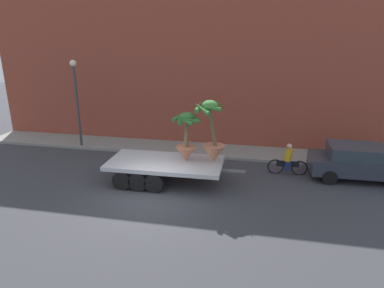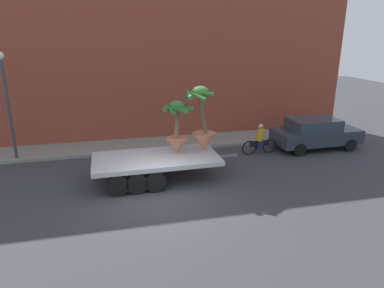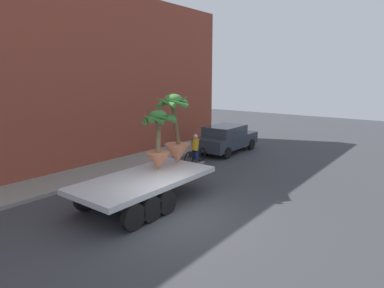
{
  "view_description": "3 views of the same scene",
  "coord_description": "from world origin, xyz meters",
  "px_view_note": "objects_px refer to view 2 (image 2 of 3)",
  "views": [
    {
      "loc": [
        4.12,
        -11.86,
        6.4
      ],
      "look_at": [
        1.27,
        1.97,
        1.77
      ],
      "focal_mm": 32.0,
      "sensor_mm": 36.0,
      "label": 1
    },
    {
      "loc": [
        -1.48,
        -11.31,
        5.79
      ],
      "look_at": [
        1.67,
        1.96,
        1.32
      ],
      "focal_mm": 32.3,
      "sensor_mm": 36.0,
      "label": 2
    },
    {
      "loc": [
        -7.16,
        -6.08,
        4.31
      ],
      "look_at": [
        2.87,
        1.82,
        1.66
      ],
      "focal_mm": 30.04,
      "sensor_mm": 36.0,
      "label": 3
    }
  ],
  "objects_px": {
    "flatbed_trailer": "(150,162)",
    "parked_car": "(315,133)",
    "cyclist": "(260,141)",
    "potted_palm_middle": "(177,129)",
    "potted_palm_rear": "(202,124)",
    "street_lamp": "(6,92)"
  },
  "relations": [
    {
      "from": "flatbed_trailer",
      "to": "parked_car",
      "type": "height_order",
      "value": "parked_car"
    },
    {
      "from": "flatbed_trailer",
      "to": "cyclist",
      "type": "distance_m",
      "value": 5.96
    },
    {
      "from": "flatbed_trailer",
      "to": "potted_palm_middle",
      "type": "xyz_separation_m",
      "value": [
        1.15,
        0.21,
        1.27
      ]
    },
    {
      "from": "potted_palm_rear",
      "to": "flatbed_trailer",
      "type": "bearing_deg",
      "value": -171.51
    },
    {
      "from": "cyclist",
      "to": "parked_car",
      "type": "bearing_deg",
      "value": 2.09
    },
    {
      "from": "street_lamp",
      "to": "potted_palm_rear",
      "type": "bearing_deg",
      "value": -21.9
    },
    {
      "from": "flatbed_trailer",
      "to": "potted_palm_middle",
      "type": "distance_m",
      "value": 1.72
    },
    {
      "from": "parked_car",
      "to": "flatbed_trailer",
      "type": "bearing_deg",
      "value": -166.61
    },
    {
      "from": "street_lamp",
      "to": "cyclist",
      "type": "bearing_deg",
      "value": -8.08
    },
    {
      "from": "flatbed_trailer",
      "to": "street_lamp",
      "type": "relative_size",
      "value": 1.25
    },
    {
      "from": "potted_palm_middle",
      "to": "cyclist",
      "type": "bearing_deg",
      "value": 21.45
    },
    {
      "from": "cyclist",
      "to": "street_lamp",
      "type": "distance_m",
      "value": 11.86
    },
    {
      "from": "potted_palm_middle",
      "to": "parked_car",
      "type": "xyz_separation_m",
      "value": [
        7.58,
        1.87,
        -1.19
      ]
    },
    {
      "from": "cyclist",
      "to": "potted_palm_middle",
      "type": "bearing_deg",
      "value": -158.55
    },
    {
      "from": "potted_palm_middle",
      "to": "parked_car",
      "type": "relative_size",
      "value": 0.5
    },
    {
      "from": "flatbed_trailer",
      "to": "street_lamp",
      "type": "distance_m",
      "value": 7.29
    },
    {
      "from": "flatbed_trailer",
      "to": "street_lamp",
      "type": "xyz_separation_m",
      "value": [
        -5.84,
        3.59,
        2.48
      ]
    },
    {
      "from": "flatbed_trailer",
      "to": "potted_palm_middle",
      "type": "height_order",
      "value": "potted_palm_middle"
    },
    {
      "from": "flatbed_trailer",
      "to": "cyclist",
      "type": "bearing_deg",
      "value": 19.25
    },
    {
      "from": "potted_palm_middle",
      "to": "cyclist",
      "type": "distance_m",
      "value": 4.99
    },
    {
      "from": "parked_car",
      "to": "street_lamp",
      "type": "distance_m",
      "value": 14.85
    },
    {
      "from": "potted_palm_middle",
      "to": "parked_car",
      "type": "height_order",
      "value": "potted_palm_middle"
    }
  ]
}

